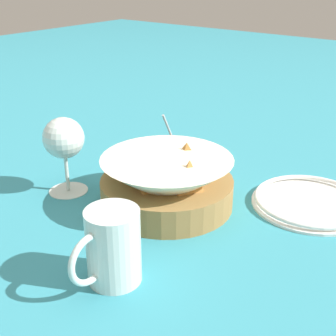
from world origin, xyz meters
TOP-DOWN VIEW (x-y plane):
  - ground_plane at (0.00, 0.00)m, footprint 4.00×4.00m
  - food_basket at (-0.00, -0.02)m, footprint 0.23×0.23m
  - sauce_cup at (-0.17, -0.14)m, footprint 0.07×0.06m
  - wine_glass at (0.07, -0.20)m, footprint 0.08×0.08m
  - beer_mug at (0.21, 0.05)m, footprint 0.11×0.07m
  - side_plate at (-0.15, 0.18)m, footprint 0.21×0.21m

SIDE VIEW (x-z plane):
  - ground_plane at x=0.00m, z-range 0.00..0.00m
  - side_plate at x=-0.15m, z-range 0.00..0.01m
  - sauce_cup at x=-0.17m, z-range -0.04..0.07m
  - food_basket at x=0.00m, z-range -0.01..0.09m
  - beer_mug at x=0.21m, z-range 0.00..0.10m
  - wine_glass at x=0.07m, z-range 0.03..0.17m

